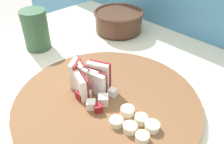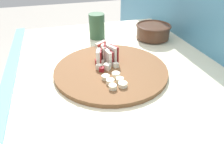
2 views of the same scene
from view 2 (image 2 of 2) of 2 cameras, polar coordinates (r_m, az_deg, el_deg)
tile_backsplash at (r=0.98m, az=26.35°, el=-7.59°), size 2.40×0.04×1.41m
cutting_board at (r=0.73m, az=-0.29°, el=0.63°), size 0.40×0.40×0.01m
apple_wedge_fan at (r=0.77m, az=-1.98°, el=5.02°), size 0.10×0.08×0.06m
apple_dice_pile at (r=0.74m, az=-2.02°, el=2.23°), size 0.09×0.08×0.02m
banana_slice_rows at (r=0.65m, az=0.72°, el=-2.35°), size 0.09×0.07×0.01m
ceramic_bowl at (r=1.02m, az=11.20°, el=11.00°), size 0.16×0.16×0.07m
small_jar at (r=1.00m, az=-4.30°, el=12.42°), size 0.07×0.07×0.12m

